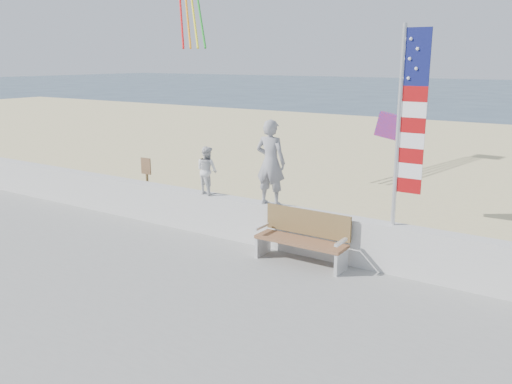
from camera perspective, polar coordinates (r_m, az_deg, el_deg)
ground at (r=10.23m, az=-6.54°, el=-9.26°), size 220.00×220.00×0.00m
sand at (r=17.75m, az=12.25°, el=0.64°), size 90.00×40.00×0.08m
seawall at (r=11.53m, az=-0.29°, el=-3.15°), size 30.00×0.35×0.90m
adult at (r=10.99m, az=1.55°, el=3.13°), size 0.66×0.46×1.75m
child at (r=11.98m, az=-5.16°, el=2.30°), size 0.60×0.52×1.07m
bench at (r=10.43m, az=4.98°, el=-4.70°), size 1.80×0.57×1.00m
flag at (r=9.70m, az=15.55°, el=7.40°), size 0.50×0.08×3.50m
parafoil_kite at (r=13.40m, az=14.90°, el=6.47°), size 1.16×0.51×0.77m
sign at (r=14.23m, az=-11.41°, el=1.18°), size 0.32×0.07×1.46m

